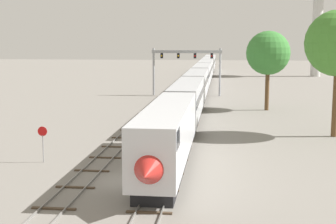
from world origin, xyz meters
TOP-DOWN VIEW (x-y plane):
  - ground_plane at (0.00, 0.00)m, footprint 400.00×400.00m
  - track_main at (2.00, 60.00)m, footprint 2.60×200.00m
  - track_near at (-3.50, 40.00)m, footprint 2.60×160.00m
  - passenger_train at (2.00, 61.61)m, footprint 3.04×135.92m
  - signal_gantry at (-0.25, 51.08)m, footprint 12.10×0.49m
  - stop_sign at (-8.00, 4.14)m, footprint 0.76×0.08m
  - trackside_tree_mid at (12.05, 35.02)m, footprint 5.96×5.96m

SIDE VIEW (x-z plane):
  - ground_plane at x=0.00m, z-range 0.00..0.00m
  - track_main at x=2.00m, z-range -0.01..0.15m
  - track_near at x=-3.50m, z-range -0.01..0.15m
  - stop_sign at x=-8.00m, z-range 0.43..3.31m
  - passenger_train at x=2.00m, z-range 0.21..5.01m
  - signal_gantry at x=-0.25m, z-range 1.89..10.08m
  - trackside_tree_mid at x=12.05m, z-range 2.39..13.20m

